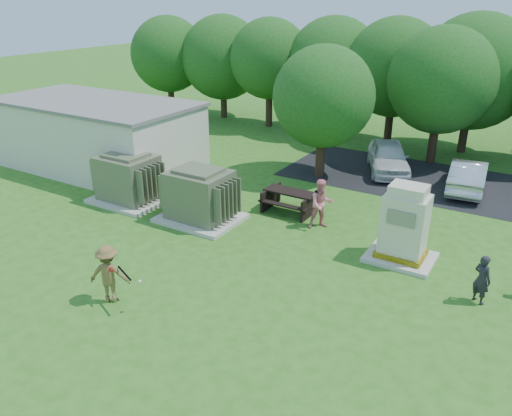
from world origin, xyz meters
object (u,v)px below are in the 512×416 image
Objects in this scene: car_white at (388,157)px; car_silver_a at (468,175)px; generator_cabinet at (404,228)px; transformer_left at (128,179)px; person_by_generator at (482,279)px; person_at_picnic at (321,204)px; transformer_right at (200,196)px; batter at (109,274)px; picnic_table at (290,199)px.

car_white is 3.84m from car_silver_a.
generator_cabinet is 0.59× the size of car_white.
transformer_left reaches higher than person_by_generator.
car_white is at bearing -14.88° from car_silver_a.
person_at_picnic is (-5.87, 2.21, 0.20)m from person_by_generator.
transformer_right is 1.73× the size of batter.
transformer_left is 2.04× the size of person_by_generator.
batter reaches higher than car_white.
person_by_generator is (8.90, 5.32, -0.13)m from batter.
picnic_table is at bearing 162.00° from generator_cabinet.
picnic_table is (6.26, 2.50, -0.42)m from transformer_left.
transformer_left reaches higher than picnic_table.
batter reaches higher than car_silver_a.
car_silver_a is (5.58, 6.21, 0.14)m from picnic_table.
picnic_table is at bearing 11.19° from person_by_generator.
person_at_picnic is (4.22, 1.79, -0.03)m from transformer_right.
transformer_right is at bearing -138.83° from car_white.
person_by_generator is at bearing 96.43° from car_silver_a.
transformer_left is at bearing 30.76° from car_silver_a.
transformer_right is 1.16× the size of generator_cabinet.
transformer_left and transformer_right have the same top height.
picnic_table is at bearing 44.39° from transformer_right.
transformer_right is at bearing -173.14° from generator_cabinet.
generator_cabinet reaches higher than transformer_right.
picnic_table is 1.85m from person_at_picnic.
batter is 8.11m from person_at_picnic.
transformer_left reaches higher than car_silver_a.
batter is at bearing -133.52° from generator_cabinet.
person_by_generator is at bearing -2.37° from transformer_right.
generator_cabinet is at bearing -93.42° from car_white.
person_at_picnic is at bearing -139.57° from batter.
person_at_picnic is 0.45× the size of car_silver_a.
person_at_picnic is at bearing 164.80° from generator_cabinet.
person_by_generator is (10.09, -0.42, -0.23)m from transformer_right.
person_at_picnic is 7.97m from car_silver_a.
car_white is at bearing 49.23° from transformer_left.
car_silver_a is at bearing -45.58° from person_by_generator.
person_at_picnic is (7.92, 1.79, -0.03)m from transformer_left.
generator_cabinet is at bearing 5.47° from person_by_generator.
picnic_table is 8.36m from car_silver_a.
generator_cabinet is 1.50× the size of batter.
car_white is (4.35, 9.34, -0.22)m from transformer_right.
generator_cabinet is (11.19, 0.90, 0.17)m from transformer_left.
transformer_right reaches higher than person_at_picnic.
car_silver_a is at bearing -33.12° from car_white.
generator_cabinet reaches higher than transformer_left.
car_silver_a is at bearing 36.36° from transformer_left.
transformer_right is 1.60× the size of person_at_picnic.
car_white is (3.16, 15.07, -0.12)m from batter.
person_at_picnic is at bearing 11.78° from person_by_generator.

